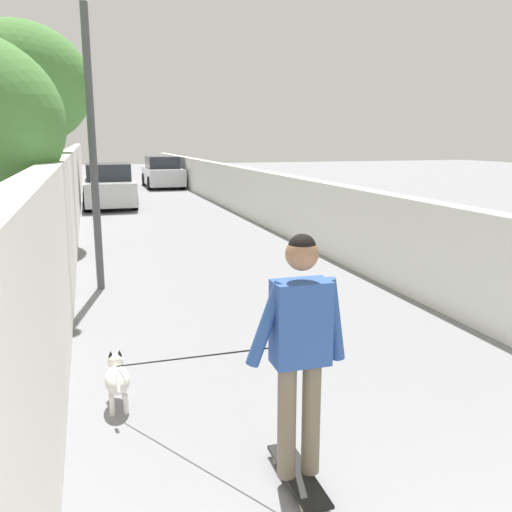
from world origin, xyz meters
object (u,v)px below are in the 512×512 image
object	(u,v)px
tree_left_distant	(32,117)
car_near	(109,187)
tree_left_near	(18,85)
skateboard	(298,475)
car_far	(163,173)
dog	(118,378)
person_skateboarder	(300,338)
lamp_post	(89,85)

from	to	relation	value
tree_left_distant	car_near	size ratio (longest dim) A/B	0.96
tree_left_near	tree_left_distant	world-z (taller)	tree_left_near
tree_left_near	skateboard	distance (m)	11.22
car_far	tree_left_distant	bearing A→B (deg)	147.92
tree_left_near	dog	distance (m)	9.48
tree_left_distant	car_near	distance (m)	3.43
tree_left_near	person_skateboarder	size ratio (longest dim) A/B	2.87
person_skateboarder	car_near	bearing A→B (deg)	1.98
car_near	tree_left_distant	bearing A→B (deg)	110.70
tree_left_distant	person_skateboarder	world-z (taller)	tree_left_distant
tree_left_distant	car_near	world-z (taller)	tree_left_distant
person_skateboarder	car_far	world-z (taller)	person_skateboarder
tree_left_distant	car_far	bearing A→B (deg)	-32.08
car_near	lamp_post	bearing A→B (deg)	176.99
skateboard	person_skateboarder	size ratio (longest dim) A/B	0.47
lamp_post	person_skateboarder	world-z (taller)	lamp_post
tree_left_distant	car_far	xyz separation A→B (m)	(8.36, -5.24, -2.38)
tree_left_near	car_near	size ratio (longest dim) A/B	1.20
dog	car_near	xyz separation A→B (m)	(15.64, -0.55, 0.44)
car_near	car_far	xyz separation A→B (m)	(7.49, -2.93, 0.00)
skateboard	car_far	size ratio (longest dim) A/B	0.19
tree_left_near	person_skateboarder	distance (m)	10.94
person_skateboarder	tree_left_near	bearing A→B (deg)	14.35
person_skateboarder	car_far	size ratio (longest dim) A/B	0.41
lamp_post	dog	distance (m)	5.14
tree_left_distant	skateboard	xyz separation A→B (m)	(-16.33, -2.90, -3.03)
tree_left_distant	skateboard	distance (m)	16.86
dog	skateboard	bearing A→B (deg)	-143.67
person_skateboarder	dog	world-z (taller)	person_skateboarder
lamp_post	car_far	distance (m)	19.40
tree_left_near	car_far	world-z (taller)	tree_left_near
tree_left_near	dog	bearing A→B (deg)	-170.32
lamp_post	car_near	distance (m)	11.70
tree_left_near	skateboard	bearing A→B (deg)	-165.65
tree_left_near	car_near	distance (m)	7.71
skateboard	person_skateboarder	bearing A→B (deg)	-143.13
tree_left_near	car_near	world-z (taller)	tree_left_near
lamp_post	dog	world-z (taller)	lamp_post
person_skateboarder	lamp_post	bearing A→B (deg)	11.68
tree_left_near	car_far	size ratio (longest dim) A/B	1.18
tree_left_distant	person_skateboarder	distance (m)	16.71
dog	tree_left_near	bearing A→B (deg)	9.68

